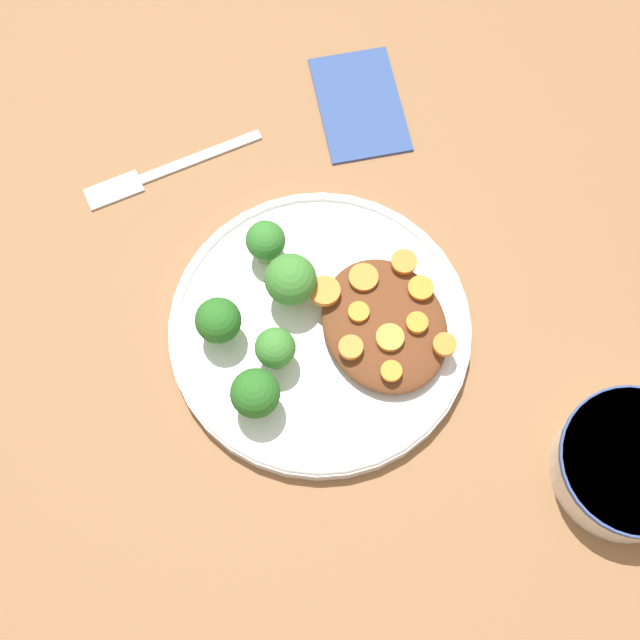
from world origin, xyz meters
name	(u,v)px	position (x,y,z in m)	size (l,w,h in m)	color
ground_plane	(320,333)	(0.00, 0.00, 0.00)	(4.00, 4.00, 0.00)	#8C603D
plate	(320,328)	(0.00, 0.00, 0.01)	(0.27, 0.27, 0.02)	white
dip_bowl	(630,465)	(0.21, 0.19, 0.03)	(0.12, 0.12, 0.05)	white
stew_mound	(385,325)	(0.02, 0.05, 0.03)	(0.13, 0.11, 0.02)	brown
broccoli_floret_0	(255,394)	(0.05, -0.07, 0.05)	(0.04, 0.04, 0.05)	#759E51
broccoli_floret_1	(275,349)	(0.02, -0.05, 0.04)	(0.03, 0.03, 0.05)	#759E51
broccoli_floret_2	(218,321)	(-0.02, -0.08, 0.05)	(0.04, 0.04, 0.05)	#759E51
broccoli_floret_3	(266,242)	(-0.08, -0.02, 0.04)	(0.04, 0.04, 0.05)	#7FA85B
broccoli_floret_4	(291,281)	(-0.04, -0.01, 0.05)	(0.04, 0.04, 0.06)	#7FA85B
carrot_slice_0	(391,371)	(0.07, 0.04, 0.04)	(0.02, 0.02, 0.00)	orange
carrot_slice_1	(445,345)	(0.06, 0.09, 0.04)	(0.02, 0.02, 0.01)	orange
carrot_slice_2	(351,347)	(0.04, 0.01, 0.04)	(0.02, 0.02, 0.01)	orange
carrot_slice_3	(364,277)	(-0.02, 0.05, 0.04)	(0.03, 0.03, 0.00)	orange
carrot_slice_4	(417,323)	(0.04, 0.07, 0.04)	(0.02, 0.02, 0.01)	orange
carrot_slice_5	(421,288)	(0.01, 0.09, 0.04)	(0.02, 0.02, 0.00)	orange
carrot_slice_6	(390,338)	(0.04, 0.05, 0.04)	(0.02, 0.02, 0.01)	orange
carrot_slice_7	(359,312)	(0.01, 0.03, 0.04)	(0.02, 0.02, 0.01)	orange
carrot_slice_8	(404,262)	(-0.02, 0.09, 0.04)	(0.02, 0.02, 0.00)	orange
carrot_slice_9	(325,291)	(-0.02, 0.01, 0.04)	(0.03, 0.03, 0.01)	orange
fork	(157,173)	(-0.21, -0.09, 0.00)	(0.03, 0.18, 0.01)	beige
napkin	(360,103)	(-0.21, 0.12, 0.00)	(0.14, 0.10, 0.01)	#334C8C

